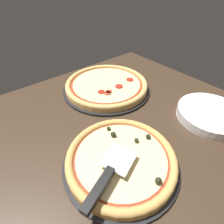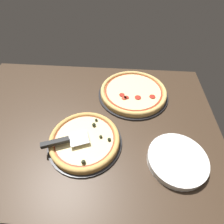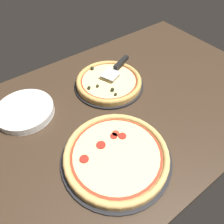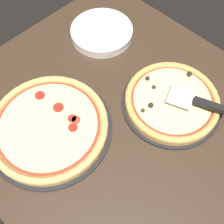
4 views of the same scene
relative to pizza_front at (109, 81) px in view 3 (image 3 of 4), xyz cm
name	(u,v)px [view 3 (image 3 of 4)]	position (x,y,z in cm)	size (l,w,h in cm)	color
ground_plane	(133,101)	(-4.07, 14.29, -4.48)	(139.81, 97.41, 3.60)	#38281C
pizza_pan_front	(109,85)	(-0.02, 0.00, -2.18)	(34.46, 34.46, 1.00)	black
pizza_front	(109,81)	(0.00, 0.00, 0.00)	(32.39, 32.39, 4.35)	tan
pizza_pan_back	(116,158)	(22.50, 35.64, -2.18)	(41.30, 41.30, 1.00)	black
pizza_back	(116,155)	(22.50, 35.62, -0.01)	(38.83, 38.83, 3.29)	#DBAD60
serving_spatula	(119,65)	(-9.33, -4.09, 3.47)	(20.74, 12.03, 2.00)	#B7B7BC
plate_stack	(25,111)	(40.99, -6.47, -0.93)	(25.18, 25.18, 3.50)	white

